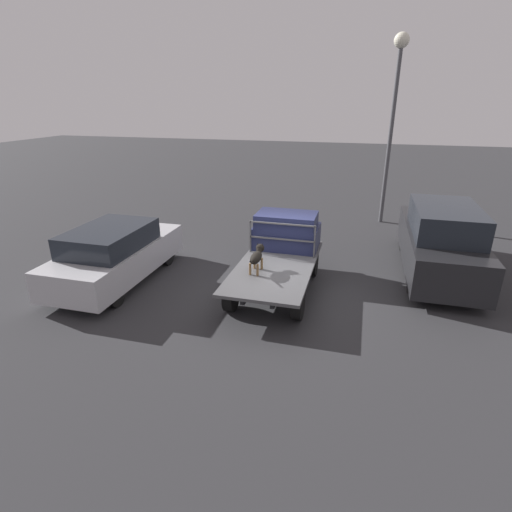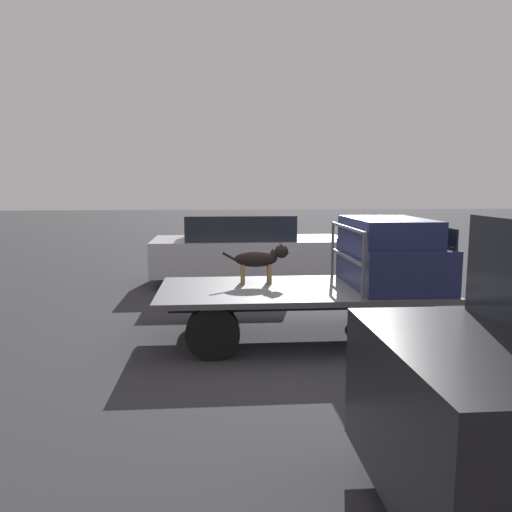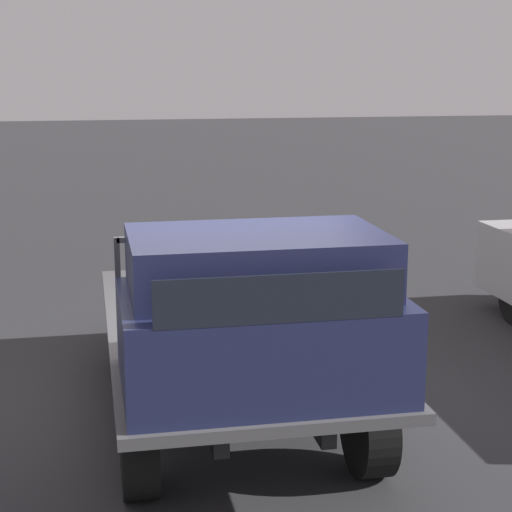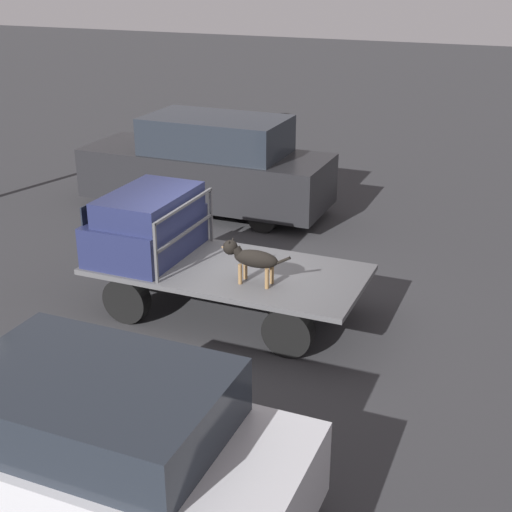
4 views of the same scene
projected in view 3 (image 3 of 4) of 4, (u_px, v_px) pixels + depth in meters
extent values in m
plane|color=#2D2D30|center=(227.00, 412.00, 7.29)|extent=(80.00, 80.00, 0.00)
cylinder|color=black|center=(369.00, 427.00, 6.12)|extent=(0.72, 0.24, 0.72)
cylinder|color=black|center=(139.00, 446.00, 5.81)|extent=(0.72, 0.24, 0.72)
cylinder|color=black|center=(286.00, 322.00, 8.62)|extent=(0.72, 0.24, 0.72)
cylinder|color=black|center=(122.00, 332.00, 8.31)|extent=(0.72, 0.24, 0.72)
cube|color=black|center=(267.00, 341.00, 7.23)|extent=(3.86, 0.10, 0.18)
cube|color=black|center=(186.00, 346.00, 7.10)|extent=(3.86, 0.10, 0.18)
cube|color=#4C4C4F|center=(227.00, 329.00, 7.13)|extent=(4.20, 1.96, 0.08)
cube|color=#1E2347|center=(260.00, 340.00, 5.70)|extent=(1.28, 1.84, 0.64)
cube|color=#1E2347|center=(257.00, 262.00, 5.68)|extent=(1.09, 1.69, 0.39)
cube|color=black|center=(281.00, 299.00, 5.00)|extent=(0.02, 1.51, 0.29)
cube|color=#4C4C4F|center=(357.00, 287.00, 6.52)|extent=(0.04, 0.04, 0.92)
cube|color=#4C4C4F|center=(119.00, 299.00, 6.18)|extent=(0.04, 0.04, 0.92)
cube|color=#4C4C4F|center=(241.00, 235.00, 6.26)|extent=(0.04, 1.80, 0.04)
cube|color=#4C4C4F|center=(241.00, 293.00, 6.35)|extent=(0.04, 1.80, 0.04)
cylinder|color=brown|center=(271.00, 291.00, 7.58)|extent=(0.06, 0.06, 0.30)
cylinder|color=brown|center=(250.00, 292.00, 7.55)|extent=(0.06, 0.06, 0.30)
cylinder|color=brown|center=(262.00, 280.00, 7.98)|extent=(0.06, 0.06, 0.30)
cylinder|color=brown|center=(242.00, 281.00, 7.95)|extent=(0.06, 0.06, 0.30)
ellipsoid|color=black|center=(256.00, 261.00, 7.71)|extent=(0.67, 0.25, 0.25)
sphere|color=brown|center=(260.00, 270.00, 7.55)|extent=(0.11, 0.11, 0.11)
cylinder|color=black|center=(262.00, 260.00, 7.43)|extent=(0.18, 0.14, 0.17)
sphere|color=black|center=(265.00, 258.00, 7.31)|extent=(0.22, 0.22, 0.22)
cone|color=brown|center=(267.00, 262.00, 7.22)|extent=(0.12, 0.12, 0.12)
cone|color=black|center=(272.00, 247.00, 7.31)|extent=(0.06, 0.08, 0.10)
cone|color=black|center=(258.00, 247.00, 7.28)|extent=(0.06, 0.08, 0.10)
cylinder|color=black|center=(248.00, 249.00, 8.08)|extent=(0.28, 0.04, 0.19)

